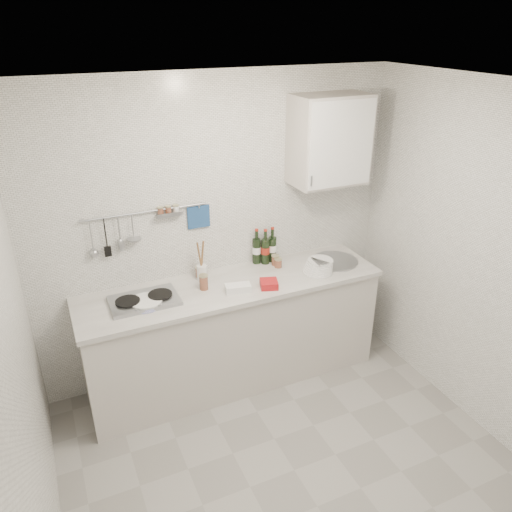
{
  "coord_description": "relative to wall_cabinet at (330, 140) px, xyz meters",
  "views": [
    {
      "loc": [
        -1.26,
        -2.14,
        2.82
      ],
      "look_at": [
        0.12,
        0.9,
        1.23
      ],
      "focal_mm": 35.0,
      "sensor_mm": 36.0,
      "label": 1
    }
  ],
  "objects": [
    {
      "name": "floor",
      "position": [
        -0.9,
        -1.22,
        -1.95
      ],
      "size": [
        3.0,
        3.0,
        0.0
      ],
      "primitive_type": "plane",
      "color": "gray",
      "rests_on": "ground"
    },
    {
      "name": "ceiling",
      "position": [
        -0.9,
        -1.22,
        0.55
      ],
      "size": [
        3.0,
        3.0,
        0.0
      ],
      "primitive_type": "plane",
      "rotation": [
        3.14,
        0.0,
        0.0
      ],
      "color": "silver",
      "rests_on": "back_wall"
    },
    {
      "name": "back_wall",
      "position": [
        -0.9,
        0.18,
        -0.7
      ],
      "size": [
        3.0,
        0.02,
        2.5
      ],
      "primitive_type": "cube",
      "color": "silver",
      "rests_on": "floor"
    },
    {
      "name": "wall_left",
      "position": [
        -2.4,
        -1.22,
        -0.7
      ],
      "size": [
        0.02,
        2.8,
        2.5
      ],
      "primitive_type": "cube",
      "color": "silver",
      "rests_on": "floor"
    },
    {
      "name": "wall_right",
      "position": [
        0.6,
        -1.22,
        -0.7
      ],
      "size": [
        0.02,
        2.8,
        2.5
      ],
      "primitive_type": "cube",
      "color": "silver",
      "rests_on": "floor"
    },
    {
      "name": "counter",
      "position": [
        -0.89,
        -0.12,
        -1.52
      ],
      "size": [
        2.44,
        0.64,
        0.96
      ],
      "color": "#BDB5AE",
      "rests_on": "floor"
    },
    {
      "name": "wall_rail",
      "position": [
        -1.5,
        0.15,
        -0.52
      ],
      "size": [
        0.98,
        0.09,
        0.34
      ],
      "color": "#93969B",
      "rests_on": "back_wall"
    },
    {
      "name": "wall_cabinet",
      "position": [
        0.0,
        0.0,
        0.0
      ],
      "size": [
        0.6,
        0.38,
        0.7
      ],
      "color": "#BDB5AE",
      "rests_on": "back_wall"
    },
    {
      "name": "plate_stack_hob",
      "position": [
        -1.6,
        -0.16,
        -1.01
      ],
      "size": [
        0.26,
        0.25,
        0.04
      ],
      "rotation": [
        0.0,
        0.0,
        0.13
      ],
      "color": "#5359BE",
      "rests_on": "counter"
    },
    {
      "name": "plate_stack_sink",
      "position": [
        -0.17,
        -0.22,
        -0.98
      ],
      "size": [
        0.27,
        0.25,
        0.1
      ],
      "rotation": [
        0.0,
        0.0,
        0.23
      ],
      "color": "white",
      "rests_on": "counter"
    },
    {
      "name": "wine_bottles",
      "position": [
        -0.5,
        0.12,
        -0.87
      ],
      "size": [
        0.21,
        0.11,
        0.31
      ],
      "rotation": [
        0.0,
        0.0,
        -0.15
      ],
      "color": "black",
      "rests_on": "counter"
    },
    {
      "name": "butter_dish",
      "position": [
        -0.91,
        -0.26,
        -1.0
      ],
      "size": [
        0.21,
        0.14,
        0.06
      ],
      "primitive_type": "cube",
      "rotation": [
        0.0,
        0.0,
        -0.21
      ],
      "color": "white",
      "rests_on": "counter"
    },
    {
      "name": "strawberry_punnet",
      "position": [
        -0.66,
        -0.29,
        -1.0
      ],
      "size": [
        0.17,
        0.17,
        0.06
      ],
      "primitive_type": "cube",
      "rotation": [
        0.0,
        0.0,
        -0.32
      ],
      "color": "red",
      "rests_on": "counter"
    },
    {
      "name": "utensil_crock",
      "position": [
        -1.09,
        0.05,
        -0.95
      ],
      "size": [
        0.08,
        0.08,
        0.34
      ],
      "rotation": [
        0.0,
        0.0,
        0.35
      ],
      "color": "white",
      "rests_on": "counter"
    },
    {
      "name": "jar_a",
      "position": [
        -1.1,
        0.1,
        -0.98
      ],
      "size": [
        0.06,
        0.06,
        0.09
      ],
      "rotation": [
        0.0,
        0.0,
        -0.27
      ],
      "color": "brown",
      "rests_on": "counter"
    },
    {
      "name": "jar_b",
      "position": [
        -0.44,
        0.04,
        -0.98
      ],
      "size": [
        0.07,
        0.07,
        0.09
      ],
      "rotation": [
        0.0,
        0.0,
        0.25
      ],
      "color": "brown",
      "rests_on": "counter"
    },
    {
      "name": "jar_c",
      "position": [
        -0.44,
        -0.01,
        -0.99
      ],
      "size": [
        0.07,
        0.07,
        0.08
      ],
      "rotation": [
        0.0,
        0.0,
        0.12
      ],
      "color": "brown",
      "rests_on": "counter"
    },
    {
      "name": "jar_d",
      "position": [
        -1.13,
        -0.11,
        -0.97
      ],
      "size": [
        0.07,
        0.07,
        0.12
      ],
      "rotation": [
        0.0,
        0.0,
        0.32
      ],
      "color": "brown",
      "rests_on": "counter"
    }
  ]
}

